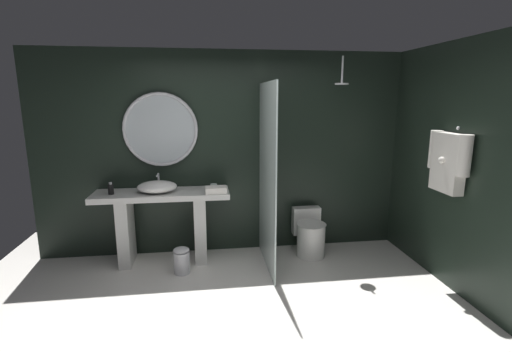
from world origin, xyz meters
The scene contains 14 objects.
ground_plane centered at (0.00, 0.00, 0.00)m, with size 5.76×5.76×0.00m, color silver.
back_wall_panel centered at (0.00, 1.90, 1.30)m, with size 4.80×0.10×2.60m, color black.
side_wall_right centered at (2.35, 0.76, 1.30)m, with size 0.10×2.47×2.60m, color black.
vanity_counter centered at (-0.81, 1.58, 0.57)m, with size 1.62×0.49×0.90m.
vessel_sink centered at (-0.86, 1.56, 0.97)m, with size 0.47×0.39×0.20m.
tumbler_cup centered at (-0.18, 1.56, 0.94)m, with size 0.08×0.08×0.08m, color silver.
soap_dispenser centered at (-1.39, 1.54, 0.96)m, with size 0.07×0.07×0.15m.
round_wall_mirror centered at (-0.81, 1.81, 1.63)m, with size 0.91×0.04×0.91m.
shower_glass_panel centered at (0.44, 1.29, 1.09)m, with size 0.02×1.11×2.19m, color silver.
rain_shower_head centered at (1.37, 1.49, 2.22)m, with size 0.16×0.16×0.33m.
hanging_bathrobe centered at (2.21, 0.57, 1.39)m, with size 0.20×0.59×0.68m.
toilet centered at (1.04, 1.53, 0.27)m, with size 0.38×0.53×0.58m.
waste_bin centered at (-0.58, 1.22, 0.16)m, with size 0.19×0.19×0.31m.
folded_hand_towel centered at (-0.16, 1.44, 0.94)m, with size 0.25×0.17×0.08m, color silver.
Camera 1 is at (-0.28, -2.90, 2.01)m, focal length 26.02 mm.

